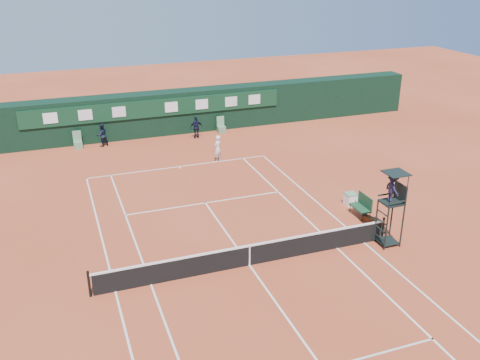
% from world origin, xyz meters
% --- Properties ---
extents(ground, '(90.00, 90.00, 0.00)m').
position_xyz_m(ground, '(0.00, 0.00, 0.00)').
color(ground, '#C34F2E').
rests_on(ground, ground).
extents(court_lines, '(11.05, 23.85, 0.01)m').
position_xyz_m(court_lines, '(0.00, 0.00, 0.01)').
color(court_lines, silver).
rests_on(court_lines, ground).
extents(tennis_net, '(12.90, 0.10, 1.10)m').
position_xyz_m(tennis_net, '(0.00, 0.00, 0.51)').
color(tennis_net, black).
rests_on(tennis_net, ground).
extents(back_wall, '(40.00, 1.65, 3.00)m').
position_xyz_m(back_wall, '(0.00, 18.74, 1.51)').
color(back_wall, black).
rests_on(back_wall, ground).
extents(linesman_chair_left, '(0.55, 0.50, 1.15)m').
position_xyz_m(linesman_chair_left, '(-5.50, 17.48, 0.32)').
color(linesman_chair_left, '#598962').
rests_on(linesman_chair_left, ground).
extents(linesman_chair_right, '(0.55, 0.50, 1.15)m').
position_xyz_m(linesman_chair_right, '(4.50, 17.48, 0.32)').
color(linesman_chair_right, '#5A8A61').
rests_on(linesman_chair_right, ground).
extents(umpire_chair, '(0.96, 0.95, 3.42)m').
position_xyz_m(umpire_chair, '(6.36, -0.43, 2.46)').
color(umpire_chair, black).
rests_on(umpire_chair, ground).
extents(player_bench, '(0.56, 1.20, 1.10)m').
position_xyz_m(player_bench, '(6.81, 2.36, 0.60)').
color(player_bench, '#1B4429').
rests_on(player_bench, ground).
extents(tennis_bag, '(0.53, 0.80, 0.28)m').
position_xyz_m(tennis_bag, '(6.78, 1.67, 0.14)').
color(tennis_bag, black).
rests_on(tennis_bag, ground).
extents(cooler, '(0.57, 0.57, 0.65)m').
position_xyz_m(cooler, '(6.95, 3.65, 0.33)').
color(cooler, white).
rests_on(cooler, ground).
extents(tennis_ball, '(0.06, 0.06, 0.06)m').
position_xyz_m(tennis_ball, '(0.11, 9.36, 0.03)').
color(tennis_ball, '#B7D130').
rests_on(tennis_ball, ground).
extents(player, '(0.73, 0.71, 1.69)m').
position_xyz_m(player, '(2.45, 11.93, 0.85)').
color(player, white).
rests_on(player, ground).
extents(ball_kid_left, '(0.91, 0.80, 1.56)m').
position_xyz_m(ball_kid_left, '(-3.91, 17.33, 0.78)').
color(ball_kid_left, black).
rests_on(ball_kid_left, ground).
extents(ball_kid_right, '(0.92, 0.41, 1.56)m').
position_xyz_m(ball_kid_right, '(2.46, 16.79, 0.78)').
color(ball_kid_right, black).
rests_on(ball_kid_right, ground).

